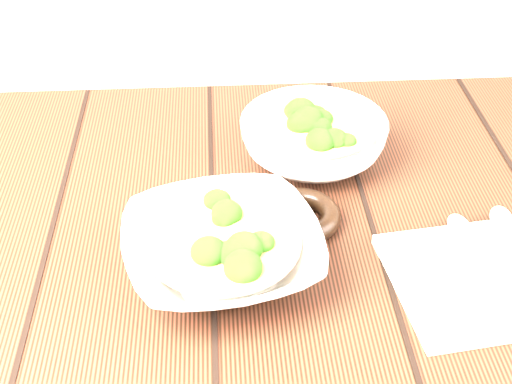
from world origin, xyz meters
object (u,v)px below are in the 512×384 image
at_px(soup_bowl_front, 222,249).
at_px(soup_bowl_back, 313,138).
at_px(trivet, 300,216).
at_px(napkin, 490,278).
at_px(table, 231,312).

distance_m(soup_bowl_front, soup_bowl_back, 0.26).
distance_m(trivet, napkin, 0.24).
height_order(table, trivet, trivet).
relative_size(table, soup_bowl_front, 4.57).
bearing_deg(napkin, table, 156.71).
relative_size(soup_bowl_front, trivet, 2.58).
xyz_separation_m(table, trivet, (0.09, 0.03, 0.13)).
height_order(soup_bowl_front, trivet, soup_bowl_front).
bearing_deg(soup_bowl_front, soup_bowl_back, 58.86).
bearing_deg(napkin, soup_bowl_back, 116.08).
distance_m(soup_bowl_front, trivet, 0.13).
bearing_deg(soup_bowl_back, trivet, -103.19).
xyz_separation_m(table, soup_bowl_front, (-0.01, -0.04, 0.15)).
height_order(trivet, napkin, trivet).
distance_m(soup_bowl_back, trivet, 0.15).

